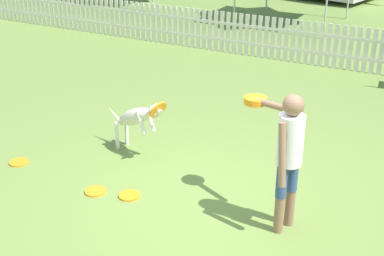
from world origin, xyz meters
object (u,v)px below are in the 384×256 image
handler_person (287,146)px  frisbee_near_handler (19,162)px  frisbee_midfield (95,191)px  leaping_dog (137,117)px  frisbee_far_scatter (129,195)px

handler_person → frisbee_near_handler: 3.85m
frisbee_midfield → leaping_dog: bearing=94.6°
leaping_dog → frisbee_midfield: (0.09, -1.12, -0.57)m
handler_person → frisbee_far_scatter: handler_person is taller
frisbee_near_handler → frisbee_midfield: (1.41, -0.12, 0.00)m
handler_person → leaping_dog: handler_person is taller
frisbee_near_handler → frisbee_midfield: size_ratio=1.00×
frisbee_midfield → frisbee_far_scatter: (0.43, 0.12, 0.00)m
handler_person → frisbee_near_handler: handler_person is taller
frisbee_near_handler → frisbee_far_scatter: same height
handler_person → frisbee_near_handler: size_ratio=6.03×
frisbee_near_handler → frisbee_far_scatter: 1.85m
leaping_dog → frisbee_far_scatter: leaping_dog is taller
handler_person → leaping_dog: size_ratio=1.34×
leaping_dog → frisbee_far_scatter: size_ratio=4.50×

